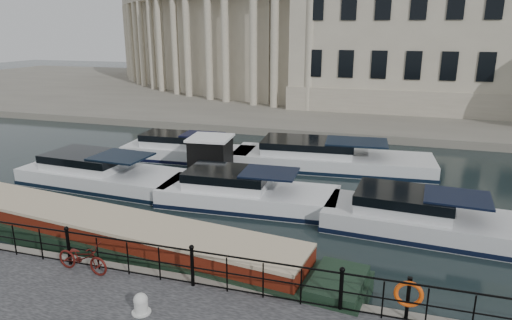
% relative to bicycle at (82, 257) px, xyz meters
% --- Properties ---
extents(ground_plane, '(160.00, 160.00, 0.00)m').
position_rel_bicycle_xyz_m(ground_plane, '(3.34, 2.51, -1.00)').
color(ground_plane, black).
rests_on(ground_plane, ground).
extents(far_bank, '(120.00, 42.00, 0.55)m').
position_rel_bicycle_xyz_m(far_bank, '(3.34, 41.51, -0.73)').
color(far_bank, '#6B665B').
rests_on(far_bank, ground_plane).
extents(railing, '(24.14, 0.14, 1.22)m').
position_rel_bicycle_xyz_m(railing, '(3.34, 0.26, 0.20)').
color(railing, black).
rests_on(railing, near_quay).
extents(civic_building, '(53.55, 31.84, 16.85)m').
position_rel_bicycle_xyz_m(civic_building, '(2.34, 37.21, 6.04)').
color(civic_building, '#ADA38C').
rests_on(civic_building, far_bank).
extents(bicycle, '(1.77, 0.75, 0.91)m').
position_rel_bicycle_xyz_m(bicycle, '(0.00, 0.00, 0.00)').
color(bicycle, '#4E120E').
rests_on(bicycle, near_quay).
extents(mooring_bollard, '(0.48, 0.48, 0.54)m').
position_rel_bicycle_xyz_m(mooring_bollard, '(2.64, -1.27, -0.20)').
color(mooring_bollard, silver).
rests_on(mooring_bollard, near_quay).
extents(life_ring_post, '(0.69, 0.19, 1.12)m').
position_rel_bicycle_xyz_m(life_ring_post, '(8.91, 0.34, 0.25)').
color(life_ring_post, black).
rests_on(life_ring_post, near_quay).
extents(narrowboat, '(17.22, 4.40, 1.62)m').
position_rel_bicycle_xyz_m(narrowboat, '(-0.54, 2.33, -0.64)').
color(narrowboat, black).
rests_on(narrowboat, ground_plane).
extents(harbour_hut, '(3.01, 2.59, 2.17)m').
position_rel_bicycle_xyz_m(harbour_hut, '(-0.49, 10.78, -0.05)').
color(harbour_hut, '#6B665B').
rests_on(harbour_hut, ground_plane).
extents(cabin_cruisers, '(22.80, 10.84, 1.99)m').
position_rel_bicycle_xyz_m(cabin_cruisers, '(1.99, 10.25, -0.64)').
color(cabin_cruisers, white).
rests_on(cabin_cruisers, ground_plane).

